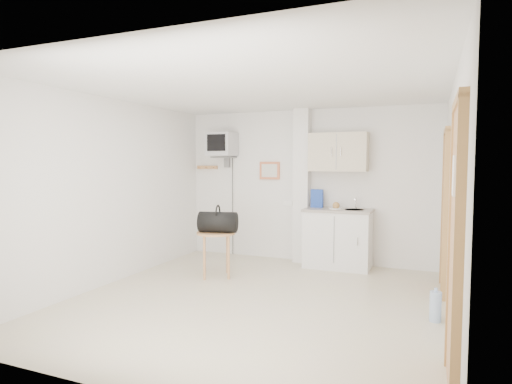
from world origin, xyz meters
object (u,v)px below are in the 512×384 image
at_px(round_table, 216,239).
at_px(duffel_bag, 218,222).
at_px(crt_television, 222,145).
at_px(water_bottle, 435,306).

relative_size(round_table, duffel_bag, 1.11).
height_order(crt_television, water_bottle, crt_television).
bearing_deg(round_table, crt_television, 112.97).
height_order(crt_television, round_table, crt_television).
xyz_separation_m(crt_television, water_bottle, (3.43, -1.93, -1.78)).
bearing_deg(water_bottle, round_table, 166.60).
bearing_deg(crt_television, water_bottle, -29.38).
bearing_deg(water_bottle, crt_television, 150.62).
distance_m(crt_television, round_table, 1.93).
height_order(duffel_bag, water_bottle, duffel_bag).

